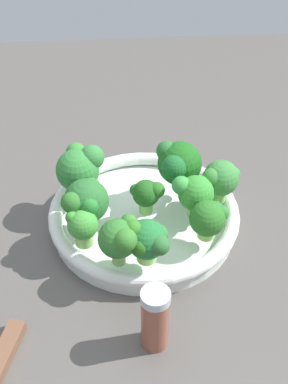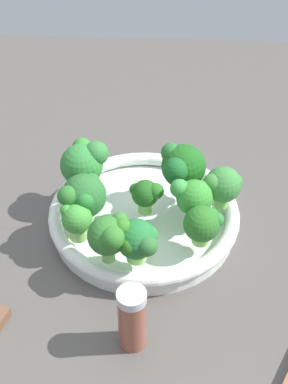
% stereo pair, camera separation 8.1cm
% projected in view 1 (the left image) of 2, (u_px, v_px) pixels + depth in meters
% --- Properties ---
extents(ground_plane, '(1.30, 1.30, 0.03)m').
position_uv_depth(ground_plane, '(123.00, 229.00, 0.87)').
color(ground_plane, '#514D4A').
extents(bowl, '(0.29, 0.29, 0.04)m').
position_uv_depth(bowl, '(144.00, 216.00, 0.85)').
color(bowl, white).
rests_on(bowl, ground_plane).
extents(broccoli_floret_0, '(0.05, 0.04, 0.06)m').
position_uv_depth(broccoli_floret_0, '(82.00, 225.00, 0.76)').
color(broccoli_floret_0, '#92C965').
rests_on(broccoli_floret_0, bowl).
extents(broccoli_floret_1, '(0.06, 0.06, 0.07)m').
position_uv_depth(broccoli_floret_1, '(121.00, 238.00, 0.72)').
color(broccoli_floret_1, '#84C05F').
rests_on(broccoli_floret_1, bowl).
extents(broccoli_floret_2, '(0.05, 0.06, 0.06)m').
position_uv_depth(broccoli_floret_2, '(209.00, 218.00, 0.77)').
color(broccoli_floret_2, '#90CD59').
rests_on(broccoli_floret_2, bowl).
extents(broccoli_floret_3, '(0.07, 0.07, 0.08)m').
position_uv_depth(broccoli_floret_3, '(178.00, 163.00, 0.83)').
color(broccoli_floret_3, '#8EBD64').
rests_on(broccoli_floret_3, bowl).
extents(broccoli_floret_4, '(0.07, 0.07, 0.08)m').
position_uv_depth(broccoli_floret_4, '(80.00, 167.00, 0.83)').
color(broccoli_floret_4, '#93C96B').
rests_on(broccoli_floret_4, bowl).
extents(broccoli_floret_5, '(0.06, 0.06, 0.06)m').
position_uv_depth(broccoli_floret_5, '(148.00, 241.00, 0.73)').
color(broccoli_floret_5, '#9CDB6A').
rests_on(broccoli_floret_5, bowl).
extents(broccoli_floret_6, '(0.07, 0.07, 0.08)m').
position_uv_depth(broccoli_floret_6, '(86.00, 201.00, 0.78)').
color(broccoli_floret_6, '#9EC769').
rests_on(broccoli_floret_6, bowl).
extents(broccoli_floret_7, '(0.06, 0.06, 0.07)m').
position_uv_depth(broccoli_floret_7, '(220.00, 177.00, 0.82)').
color(broccoli_floret_7, '#75C150').
rests_on(broccoli_floret_7, bowl).
extents(broccoli_floret_8, '(0.05, 0.06, 0.07)m').
position_uv_depth(broccoli_floret_8, '(195.00, 193.00, 0.79)').
color(broccoli_floret_8, '#7CC25D').
rests_on(broccoli_floret_8, bowl).
extents(broccoli_floret_9, '(0.04, 0.05, 0.05)m').
position_uv_depth(broccoli_floret_9, '(147.00, 194.00, 0.81)').
color(broccoli_floret_9, '#80C054').
rests_on(broccoli_floret_9, bowl).
extents(pepper_shaker, '(0.04, 0.04, 0.10)m').
position_uv_depth(pepper_shaker, '(155.00, 319.00, 0.67)').
color(pepper_shaker, brown).
rests_on(pepper_shaker, ground_plane).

